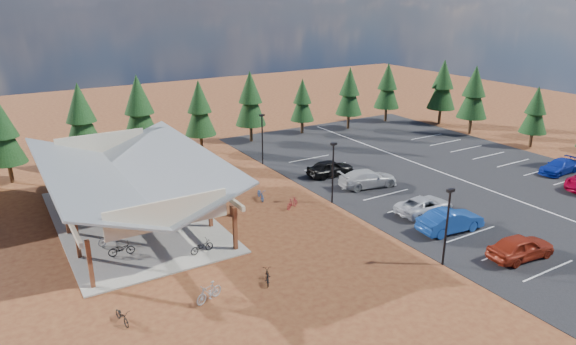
{
  "coord_description": "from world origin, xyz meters",
  "views": [
    {
      "loc": [
        -18.35,
        -29.66,
        16.2
      ],
      "look_at": [
        2.27,
        4.51,
        2.39
      ],
      "focal_mm": 32.0,
      "sensor_mm": 36.0,
      "label": 1
    }
  ],
  "objects_px": {
    "bike_1": "(109,238)",
    "bike_7": "(143,188)",
    "bike_4": "(202,247)",
    "car_3": "(368,178)",
    "lamp_post_2": "(262,136)",
    "bike_6": "(138,200)",
    "lamp_post_0": "(447,222)",
    "bike_14": "(261,194)",
    "car_0": "(521,247)",
    "bike_2": "(108,209)",
    "lamp_post_1": "(333,169)",
    "car_2": "(424,205)",
    "trash_bin_0": "(208,213)",
    "car_7": "(559,167)",
    "bike_3": "(88,186)",
    "car_1": "(450,221)",
    "bike_8": "(122,316)",
    "bike_13": "(209,292)",
    "bike_pavilion": "(128,173)",
    "bike_12": "(267,276)",
    "bike_5": "(181,222)",
    "bike_0": "(121,249)",
    "trash_bin_1": "(234,210)"
  },
  "relations": [
    {
      "from": "lamp_post_2",
      "to": "bike_6",
      "type": "xyz_separation_m",
      "value": [
        -13.88,
        -4.34,
        -2.48
      ]
    },
    {
      "from": "lamp_post_0",
      "to": "trash_bin_0",
      "type": "bearing_deg",
      "value": 124.61
    },
    {
      "from": "bike_14",
      "to": "trash_bin_1",
      "type": "bearing_deg",
      "value": -138.08
    },
    {
      "from": "lamp_post_0",
      "to": "bike_3",
      "type": "distance_m",
      "value": 30.01
    },
    {
      "from": "car_7",
      "to": "bike_3",
      "type": "bearing_deg",
      "value": -116.17
    },
    {
      "from": "trash_bin_1",
      "to": "car_1",
      "type": "xyz_separation_m",
      "value": [
        12.16,
        -10.68,
        0.42
      ]
    },
    {
      "from": "bike_14",
      "to": "car_0",
      "type": "distance_m",
      "value": 20.14
    },
    {
      "from": "bike_2",
      "to": "car_7",
      "type": "distance_m",
      "value": 41.21
    },
    {
      "from": "car_1",
      "to": "car_2",
      "type": "distance_m",
      "value": 3.33
    },
    {
      "from": "bike_8",
      "to": "bike_2",
      "type": "bearing_deg",
      "value": 70.81
    },
    {
      "from": "bike_14",
      "to": "car_0",
      "type": "relative_size",
      "value": 0.38
    },
    {
      "from": "car_1",
      "to": "bike_1",
      "type": "bearing_deg",
      "value": 69.45
    },
    {
      "from": "lamp_post_1",
      "to": "bike_3",
      "type": "distance_m",
      "value": 21.19
    },
    {
      "from": "bike_13",
      "to": "car_0",
      "type": "bearing_deg",
      "value": 53.1
    },
    {
      "from": "bike_12",
      "to": "bike_13",
      "type": "height_order",
      "value": "bike_13"
    },
    {
      "from": "bike_13",
      "to": "car_1",
      "type": "xyz_separation_m",
      "value": [
        18.41,
        -0.68,
        0.31
      ]
    },
    {
      "from": "bike_0",
      "to": "car_1",
      "type": "relative_size",
      "value": 0.34
    },
    {
      "from": "lamp_post_1",
      "to": "bike_12",
      "type": "height_order",
      "value": "lamp_post_1"
    },
    {
      "from": "bike_14",
      "to": "car_1",
      "type": "distance_m",
      "value": 15.31
    },
    {
      "from": "lamp_post_0",
      "to": "bike_2",
      "type": "bearing_deg",
      "value": 130.79
    },
    {
      "from": "car_1",
      "to": "car_2",
      "type": "bearing_deg",
      "value": -7.03
    },
    {
      "from": "lamp_post_1",
      "to": "car_2",
      "type": "relative_size",
      "value": 1.04
    },
    {
      "from": "bike_7",
      "to": "car_0",
      "type": "distance_m",
      "value": 29.69
    },
    {
      "from": "lamp_post_0",
      "to": "bike_1",
      "type": "distance_m",
      "value": 22.33
    },
    {
      "from": "car_7",
      "to": "bike_8",
      "type": "bearing_deg",
      "value": -88.36
    },
    {
      "from": "bike_1",
      "to": "bike_6",
      "type": "xyz_separation_m",
      "value": [
        3.63,
        6.02,
        -0.09
      ]
    },
    {
      "from": "trash_bin_0",
      "to": "bike_8",
      "type": "distance_m",
      "value": 13.58
    },
    {
      "from": "bike_7",
      "to": "lamp_post_0",
      "type": "bearing_deg",
      "value": -149.99
    },
    {
      "from": "lamp_post_1",
      "to": "lamp_post_2",
      "type": "relative_size",
      "value": 1.0
    },
    {
      "from": "bike_13",
      "to": "bike_12",
      "type": "bearing_deg",
      "value": 70.86
    },
    {
      "from": "lamp_post_2",
      "to": "trash_bin_0",
      "type": "bearing_deg",
      "value": -136.23
    },
    {
      "from": "bike_4",
      "to": "car_3",
      "type": "height_order",
      "value": "car_3"
    },
    {
      "from": "bike_14",
      "to": "lamp_post_2",
      "type": "bearing_deg",
      "value": 73.73
    },
    {
      "from": "lamp_post_2",
      "to": "bike_3",
      "type": "relative_size",
      "value": 3.15
    },
    {
      "from": "lamp_post_2",
      "to": "bike_8",
      "type": "xyz_separation_m",
      "value": [
        -18.99,
        -19.7,
        -2.56
      ]
    },
    {
      "from": "lamp_post_2",
      "to": "bike_3",
      "type": "bearing_deg",
      "value": 177.26
    },
    {
      "from": "bike_13",
      "to": "bike_14",
      "type": "distance_m",
      "value": 15.28
    },
    {
      "from": "bike_7",
      "to": "bike_pavilion",
      "type": "bearing_deg",
      "value": 155.02
    },
    {
      "from": "bike_1",
      "to": "bike_7",
      "type": "relative_size",
      "value": 0.91
    },
    {
      "from": "lamp_post_1",
      "to": "car_3",
      "type": "height_order",
      "value": "lamp_post_1"
    },
    {
      "from": "trash_bin_0",
      "to": "car_1",
      "type": "height_order",
      "value": "car_1"
    },
    {
      "from": "car_2",
      "to": "bike_pavilion",
      "type": "bearing_deg",
      "value": 60.79
    },
    {
      "from": "lamp_post_0",
      "to": "car_7",
      "type": "bearing_deg",
      "value": 16.37
    },
    {
      "from": "lamp_post_1",
      "to": "car_1",
      "type": "height_order",
      "value": "lamp_post_1"
    },
    {
      "from": "trash_bin_0",
      "to": "bike_13",
      "type": "height_order",
      "value": "bike_13"
    },
    {
      "from": "bike_5",
      "to": "car_2",
      "type": "height_order",
      "value": "car_2"
    },
    {
      "from": "lamp_post_1",
      "to": "trash_bin_0",
      "type": "bearing_deg",
      "value": 166.2
    },
    {
      "from": "bike_7",
      "to": "car_7",
      "type": "bearing_deg",
      "value": -113.19
    },
    {
      "from": "lamp_post_2",
      "to": "bike_6",
      "type": "distance_m",
      "value": 14.76
    },
    {
      "from": "bike_12",
      "to": "car_1",
      "type": "bearing_deg",
      "value": -157.1
    }
  ]
}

